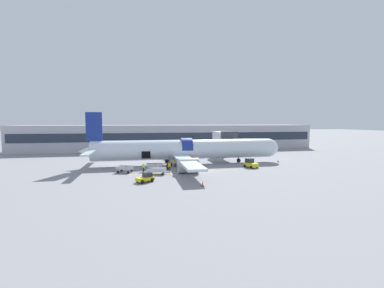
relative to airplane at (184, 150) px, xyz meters
The scene contains 17 objects.
ground_plane 8.13m from the airplane, 81.07° to the right, with size 500.00×500.00×0.00m, color gray.
apron_marking_line 9.04m from the airplane, 97.77° to the right, with size 19.65×0.92×0.01m.
terminal_strip 31.77m from the airplane, 87.88° to the left, with size 92.96×12.97×7.79m.
jet_bridge_stub 12.44m from the airplane, 28.79° to the left, with size 3.44×9.71×6.66m.
airplane is the anchor object (origin of this frame).
baggage_tug_lead 13.74m from the airplane, 27.84° to the right, with size 2.53×3.01×1.71m.
baggage_tug_mid 16.88m from the airplane, 118.97° to the right, with size 2.82×2.48×1.35m.
baggage_cart_loading 8.01m from the airplane, 144.70° to the right, with size 3.89×2.06×1.05m.
baggage_cart_queued 11.33m from the airplane, 123.97° to the right, with size 4.09×2.52×1.05m.
baggage_cart_empty 13.41m from the airplane, 149.86° to the right, with size 3.61×2.48×1.11m.
ground_crew_loader_a 10.85m from the airplane, 141.25° to the right, with size 0.52×0.48×1.54m.
ground_crew_loader_b 4.40m from the airplane, 125.20° to the right, with size 0.52×0.52×1.64m.
ground_crew_driver 8.15m from the airplane, 118.32° to the right, with size 0.54×0.49×1.61m.
suitcase_on_tarmac_upright 7.76m from the airplane, 123.10° to the right, with size 0.42×0.31×0.66m.
suitcase_on_tarmac_spare 6.12m from the airplane, 134.62° to the right, with size 0.60×0.47×0.66m.
safety_cone_nose 20.93m from the airplane, ahead, with size 0.46×0.46×0.57m.
safety_cone_engine_left 18.93m from the airplane, 91.75° to the right, with size 0.48×0.48×0.66m.
Camera 1 is at (-9.92, -44.44, 8.60)m, focal length 24.00 mm.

